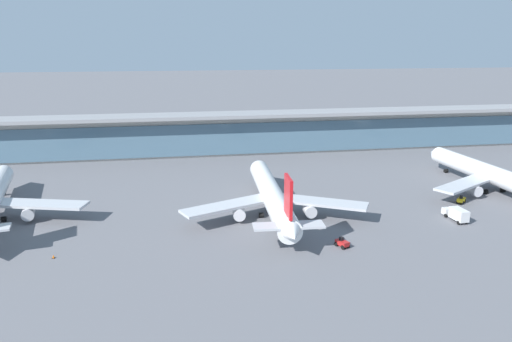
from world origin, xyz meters
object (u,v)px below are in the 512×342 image
airliner_right_stand (492,175)px  service_truck_near_nose_white (457,214)px  airliner_centre_stand (272,196)px  service_truck_under_wing_yellow (461,200)px  service_truck_by_tail_red (342,243)px  safety_cone_bravo (53,257)px

airliner_right_stand → service_truck_near_nose_white: (-22.06, -18.89, -3.07)m
service_truck_near_nose_white → airliner_centre_stand: bearing=165.0°
airliner_centre_stand → airliner_right_stand: size_ratio=1.00×
service_truck_under_wing_yellow → service_truck_by_tail_red: bearing=-152.2°
service_truck_near_nose_white → safety_cone_bravo: service_truck_near_nose_white is taller
service_truck_under_wing_yellow → service_truck_by_tail_red: 44.60m
service_truck_near_nose_white → service_truck_by_tail_red: 32.50m
service_truck_near_nose_white → service_truck_by_tail_red: bearing=-163.0°
service_truck_under_wing_yellow → service_truck_by_tail_red: (-39.44, -20.83, 0.00)m
service_truck_by_tail_red → airliner_centre_stand: bearing=116.3°
service_truck_under_wing_yellow → safety_cone_bravo: (-95.69, -16.29, -0.56)m
airliner_right_stand → service_truck_by_tail_red: (-53.12, -28.41, -3.89)m
service_truck_by_tail_red → service_truck_under_wing_yellow: bearing=27.8°
airliner_centre_stand → safety_cone_bravo: 49.00m
airliner_right_stand → service_truck_by_tail_red: bearing=-151.9°
airliner_right_stand → service_truck_near_nose_white: airliner_right_stand is taller
airliner_centre_stand → service_truck_under_wing_yellow: bearing=0.3°
airliner_right_stand → service_truck_near_nose_white: 29.20m
airliner_centre_stand → service_truck_near_nose_white: airliner_centre_stand is taller
airliner_centre_stand → safety_cone_bravo: (-46.09, -16.04, -4.44)m
service_truck_near_nose_white → safety_cone_bravo: size_ratio=10.62×
service_truck_under_wing_yellow → safety_cone_bravo: bearing=-170.3°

